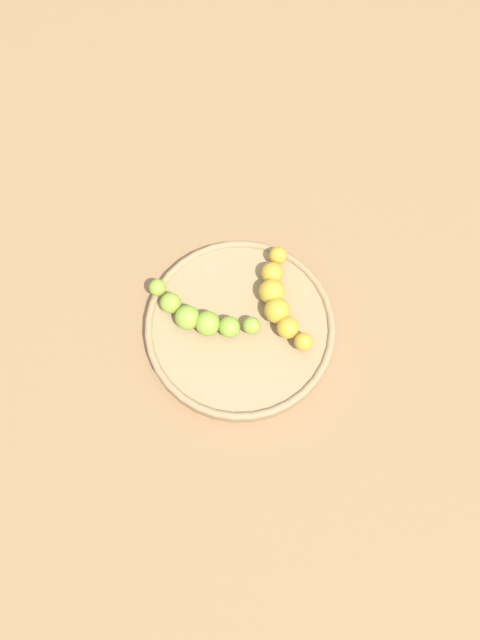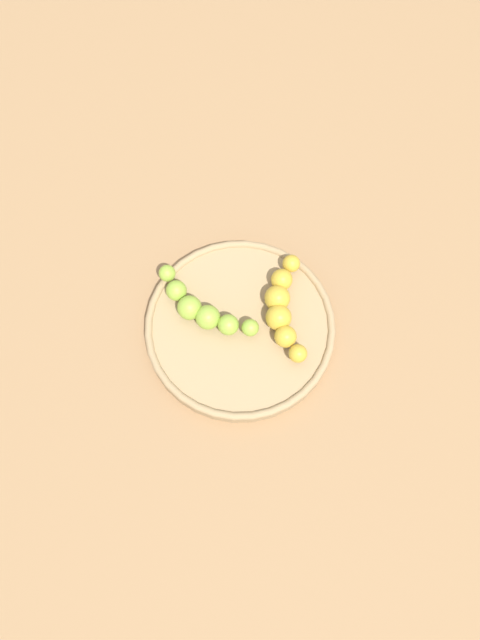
% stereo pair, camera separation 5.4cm
% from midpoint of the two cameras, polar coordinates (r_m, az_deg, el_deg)
% --- Properties ---
extents(ground_plane, '(2.40, 2.40, 0.00)m').
position_cam_midpoint_polar(ground_plane, '(0.78, 1.96, -1.18)').
color(ground_plane, '#936D47').
extents(fruit_bowl, '(0.25, 0.25, 0.02)m').
position_cam_midpoint_polar(fruit_bowl, '(0.77, 1.99, -0.87)').
color(fruit_bowl, '#A08259').
rests_on(fruit_bowl, ground_plane).
extents(banana_green, '(0.15, 0.07, 0.03)m').
position_cam_midpoint_polar(banana_green, '(0.76, -1.76, 0.98)').
color(banana_green, '#8CAD38').
rests_on(banana_green, fruit_bowl).
extents(banana_spotted, '(0.07, 0.14, 0.03)m').
position_cam_midpoint_polar(banana_spotted, '(0.76, 6.21, 1.03)').
color(banana_spotted, gold).
rests_on(banana_spotted, fruit_bowl).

